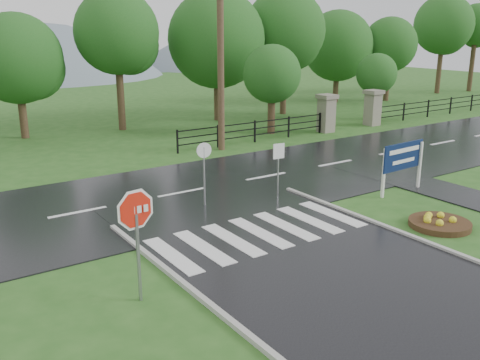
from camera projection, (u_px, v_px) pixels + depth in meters
ground at (387, 301)px, 12.38m from camera, size 120.00×120.00×0.00m
main_road at (182, 194)px, 20.32m from camera, size 90.00×8.00×0.04m
walkway at (457, 195)px, 20.15m from camera, size 2.20×11.00×0.04m
crosswalk at (260, 232)px, 16.33m from camera, size 6.50×2.80×0.02m
pillar_west at (326, 112)px, 31.79m from camera, size 1.00×1.00×2.24m
pillar_east at (373, 107)px, 33.95m from camera, size 1.00×1.00×2.24m
fence_west at (255, 129)px, 29.07m from camera, size 9.58×0.08×1.20m
fence_east at (472, 101)px, 39.89m from camera, size 20.58×0.08×1.20m
hills at (10, 197)px, 70.17m from camera, size 102.00×48.00×48.00m
treeline at (85, 132)px, 31.97m from camera, size 83.20×5.20×10.00m
stop_sign at (136, 220)px, 11.88m from camera, size 1.26×0.22×2.86m
estate_billboard at (403, 159)px, 20.03m from camera, size 2.24×0.18×1.96m
flower_bed at (440, 222)px, 16.92m from camera, size 1.92×1.92×0.38m
reg_sign_small at (279, 159)px, 19.38m from camera, size 0.46×0.08×2.06m
reg_sign_round at (204, 167)px, 18.45m from camera, size 0.53×0.13×2.31m
utility_pole_east at (221, 48)px, 26.11m from camera, size 1.79×0.34×10.06m
entrance_tree_left at (272, 74)px, 30.73m from camera, size 3.36×3.36×5.16m
entrance_tree_right at (377, 74)px, 35.62m from camera, size 2.70×2.70×4.41m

